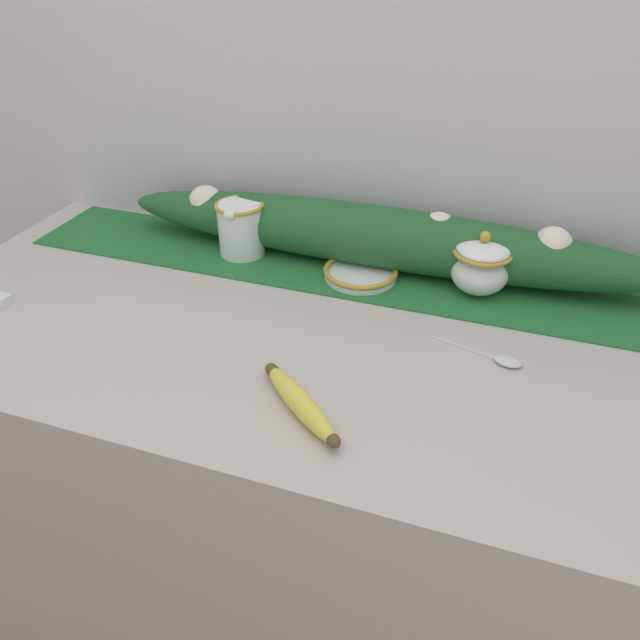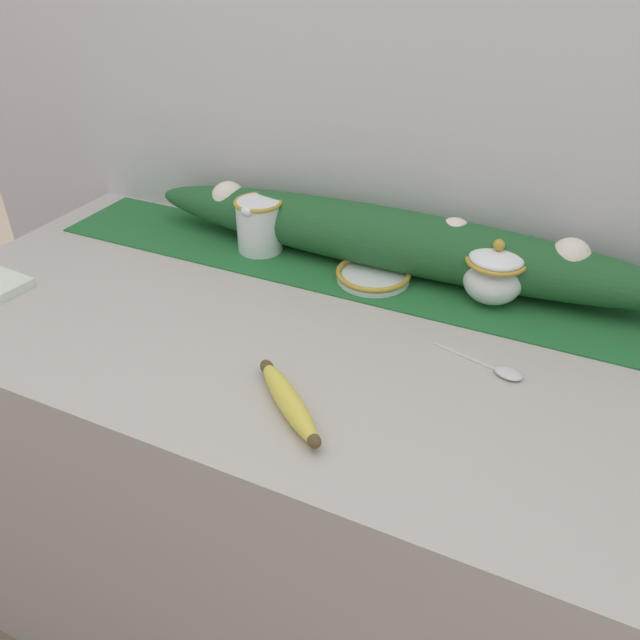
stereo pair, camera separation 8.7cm
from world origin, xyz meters
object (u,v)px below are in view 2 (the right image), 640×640
at_px(sugar_bowl, 494,274).
at_px(banana, 288,401).
at_px(cream_pitcher, 260,223).
at_px(small_dish, 373,275).
at_px(spoon, 504,372).

relative_size(sugar_bowl, banana, 0.73).
bearing_deg(cream_pitcher, small_dish, -4.70).
height_order(banana, spoon, banana).
relative_size(cream_pitcher, sugar_bowl, 0.96).
bearing_deg(sugar_bowl, cream_pitcher, 179.81).
relative_size(cream_pitcher, small_dish, 0.81).
xyz_separation_m(sugar_bowl, banana, (-0.19, -0.41, -0.04)).
bearing_deg(cream_pitcher, banana, -55.77).
bearing_deg(small_dish, sugar_bowl, 5.14).
bearing_deg(cream_pitcher, sugar_bowl, -0.19).
bearing_deg(spoon, banana, -125.97).
bearing_deg(sugar_bowl, small_dish, -174.86).
bearing_deg(banana, sugar_bowl, 65.05).
height_order(cream_pitcher, small_dish, cream_pitcher).
height_order(cream_pitcher, sugar_bowl, sugar_bowl).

